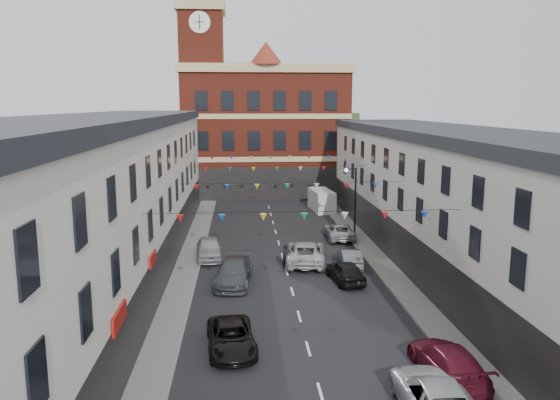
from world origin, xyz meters
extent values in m
plane|color=black|center=(0.00, 0.00, 0.00)|extent=(160.00, 160.00, 0.00)
cube|color=#605E5B|center=(-6.90, 2.00, 0.07)|extent=(1.80, 64.00, 0.15)
cube|color=#605E5B|center=(6.90, 2.00, 0.07)|extent=(1.80, 64.00, 0.15)
cube|color=silver|center=(-11.80, 1.00, 5.00)|extent=(8.00, 56.00, 10.00)
cube|color=black|center=(-11.80, 1.00, 10.35)|extent=(8.40, 56.00, 0.70)
cube|color=black|center=(-7.75, 1.00, 1.60)|extent=(0.12, 56.00, 3.20)
cube|color=beige|center=(11.80, 1.00, 4.50)|extent=(8.00, 56.00, 9.00)
cube|color=black|center=(11.80, 1.00, 9.35)|extent=(8.40, 56.00, 0.70)
cube|color=black|center=(7.75, 1.00, 1.60)|extent=(0.12, 56.00, 3.20)
cube|color=maroon|center=(0.00, 38.00, 7.50)|extent=(20.00, 12.00, 15.00)
cube|color=tan|center=(0.00, 38.00, 15.50)|extent=(20.60, 12.60, 1.00)
cone|color=maroon|center=(0.00, 33.00, 17.20)|extent=(4.00, 4.00, 2.60)
cube|color=maroon|center=(-7.50, 35.00, 12.00)|extent=(5.00, 5.00, 24.00)
cube|color=tan|center=(-7.50, 35.00, 22.50)|extent=(5.60, 5.60, 1.20)
cylinder|color=white|center=(-7.50, 32.45, 20.50)|extent=(2.40, 0.12, 2.40)
cube|color=#284821|center=(-4.00, 62.00, 5.00)|extent=(40.00, 14.00, 10.00)
cylinder|color=black|center=(6.80, 14.00, 3.00)|extent=(0.14, 0.14, 6.00)
cylinder|color=black|center=(6.40, 14.00, 5.90)|extent=(0.90, 0.10, 0.10)
sphere|color=beige|center=(5.95, 14.00, 5.80)|extent=(0.36, 0.36, 0.36)
imported|color=black|center=(-3.60, -7.91, 0.64)|extent=(2.57, 4.81, 1.29)
imported|color=#414549|center=(-3.60, 1.74, 0.77)|extent=(2.70, 5.52, 1.55)
imported|color=#9B9CA3|center=(-5.50, 7.70, 0.80)|extent=(2.23, 4.80, 1.59)
imported|color=#AEB1B7|center=(3.99, -13.91, 0.77)|extent=(2.69, 5.58, 1.53)
imported|color=maroon|center=(5.50, -11.14, 0.73)|extent=(2.36, 5.17, 1.47)
imported|color=black|center=(3.60, 1.56, 0.71)|extent=(2.22, 4.36, 1.42)
imported|color=#56595F|center=(4.58, 4.96, 0.64)|extent=(1.58, 3.96, 1.28)
imported|color=#9B9EA0|center=(5.26, 12.98, 0.68)|extent=(2.37, 4.92, 1.35)
imported|color=silver|center=(1.53, 5.96, 0.81)|extent=(3.38, 6.13, 1.63)
cube|color=silver|center=(5.60, 25.66, 1.13)|extent=(2.44, 5.26, 2.26)
imported|color=black|center=(0.01, 4.56, 0.91)|extent=(0.78, 0.65, 1.82)
camera|label=1|loc=(-3.06, -31.94, 11.36)|focal=35.00mm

